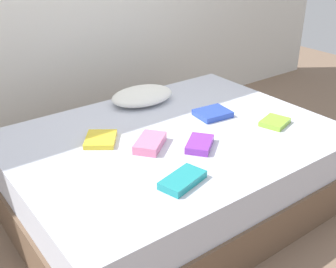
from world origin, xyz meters
TOP-DOWN VIEW (x-y plane):
  - ground_plane at (0.00, 0.00)m, footprint 8.00×8.00m
  - bed at (0.00, 0.00)m, footprint 2.00×1.50m
  - pillow at (0.14, 0.54)m, footprint 0.47×0.33m
  - textbook_teal at (-0.29, -0.46)m, footprint 0.27×0.19m
  - textbook_lime at (0.61, -0.28)m, footprint 0.22×0.19m
  - textbook_yellow at (-0.41, 0.18)m, footprint 0.27×0.27m
  - textbook_purple at (0.02, -0.23)m, footprint 0.25×0.23m
  - textbook_blue at (0.38, 0.05)m, footprint 0.24×0.21m
  - textbook_pink at (-0.21, -0.05)m, footprint 0.27×0.26m

SIDE VIEW (x-z plane):
  - ground_plane at x=0.00m, z-range 0.00..0.00m
  - bed at x=0.00m, z-range 0.00..0.50m
  - textbook_yellow at x=-0.41m, z-range 0.50..0.53m
  - textbook_lime at x=0.61m, z-range 0.50..0.53m
  - textbook_blue at x=0.38m, z-range 0.50..0.54m
  - textbook_teal at x=-0.29m, z-range 0.50..0.54m
  - textbook_purple at x=0.02m, z-range 0.50..0.54m
  - textbook_pink at x=-0.21m, z-range 0.50..0.55m
  - pillow at x=0.14m, z-range 0.50..0.60m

